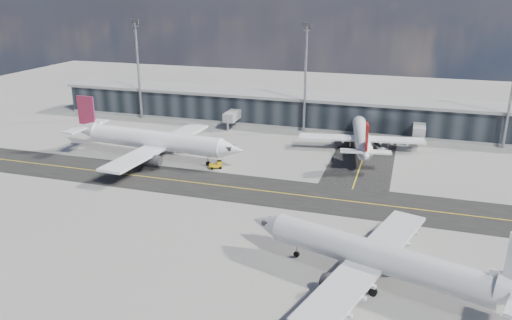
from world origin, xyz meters
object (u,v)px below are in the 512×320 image
at_px(airliner_af, 153,140).
at_px(airliner_near, 381,258).
at_px(baggage_tug, 217,165).
at_px(airliner_redtail, 362,137).
at_px(service_van, 379,146).

height_order(airliner_af, airliner_near, airliner_af).
xyz_separation_m(airliner_af, airliner_near, (53.71, -37.68, -0.44)).
distance_m(airliner_near, baggage_tug, 51.48).
bearing_deg(baggage_tug, airliner_af, -127.82).
xyz_separation_m(airliner_near, baggage_tug, (-37.19, 35.47, -3.04)).
relative_size(airliner_redtail, baggage_tug, 11.50).
height_order(airliner_redtail, baggage_tug, airliner_redtail).
relative_size(baggage_tug, service_van, 0.51).
height_order(airliner_redtail, service_van, airliner_redtail).
relative_size(airliner_redtail, service_van, 5.86).
relative_size(airliner_af, airliner_redtail, 1.25).
relative_size(airliner_af, service_van, 7.34).
bearing_deg(baggage_tug, airliner_near, 16.15).
bearing_deg(airliner_redtail, airliner_near, -90.52).
relative_size(airliner_near, baggage_tug, 12.71).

